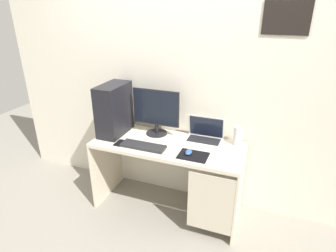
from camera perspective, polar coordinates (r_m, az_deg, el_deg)
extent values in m
plane|color=gray|center=(3.10, 0.00, -16.03)|extent=(8.00, 8.00, 0.00)
cube|color=beige|center=(2.79, 2.49, 9.51)|extent=(4.00, 0.04, 2.60)
cube|color=black|center=(2.54, 22.88, 19.52)|extent=(0.36, 0.01, 0.26)
cube|color=beige|center=(2.69, 0.00, -3.86)|extent=(1.43, 0.59, 0.03)
cube|color=beige|center=(3.17, -12.16, -7.73)|extent=(0.02, 0.59, 0.72)
cube|color=beige|center=(2.76, 14.24, -13.14)|extent=(0.02, 0.59, 0.72)
cube|color=beige|center=(2.53, 8.51, -15.42)|extent=(0.40, 0.01, 0.57)
cube|color=black|center=(2.85, -10.84, 3.31)|extent=(0.21, 0.41, 0.51)
cylinder|color=black|center=(2.88, -2.30, -1.42)|extent=(0.21, 0.21, 0.01)
cylinder|color=black|center=(2.86, -2.31, -0.46)|extent=(0.04, 0.04, 0.09)
cube|color=black|center=(2.77, -2.46, 3.76)|extent=(0.48, 0.02, 0.36)
cube|color=black|center=(2.76, -2.54, 3.70)|extent=(0.45, 0.00, 0.33)
cube|color=white|center=(2.73, 7.14, -3.14)|extent=(0.35, 0.23, 0.01)
cube|color=black|center=(2.74, 7.24, -2.83)|extent=(0.31, 0.15, 0.00)
cube|color=white|center=(2.76, 7.75, -0.11)|extent=(0.35, 0.05, 0.23)
cube|color=black|center=(2.75, 7.71, -0.19)|extent=(0.33, 0.04, 0.20)
cylinder|color=silver|center=(2.70, 13.94, -1.95)|extent=(0.08, 0.08, 0.18)
cube|color=#232326|center=(2.62, -5.04, -4.06)|extent=(0.42, 0.14, 0.02)
cube|color=black|center=(2.48, 5.12, -5.97)|extent=(0.26, 0.20, 0.00)
ellipsoid|color=#2D51B2|center=(2.49, 4.20, -5.30)|extent=(0.06, 0.10, 0.03)
cube|color=black|center=(2.72, -9.76, -3.38)|extent=(0.07, 0.13, 0.01)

